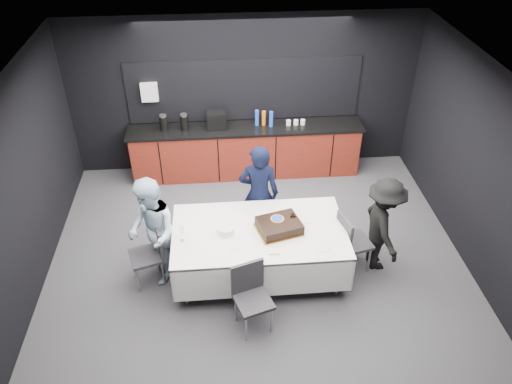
# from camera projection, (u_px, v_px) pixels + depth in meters

# --- Properties ---
(ground) EXTENTS (6.00, 6.00, 0.00)m
(ground) POSITION_uv_depth(u_px,v_px,m) (257.00, 253.00, 7.43)
(ground) COLOR #46464B
(ground) RESTS_ON ground
(room_shell) EXTENTS (6.04, 5.04, 2.82)m
(room_shell) POSITION_uv_depth(u_px,v_px,m) (257.00, 145.00, 6.34)
(room_shell) COLOR white
(room_shell) RESTS_ON ground
(kitchenette) EXTENTS (4.10, 0.64, 2.05)m
(kitchenette) POSITION_uv_depth(u_px,v_px,m) (245.00, 146.00, 8.90)
(kitchenette) COLOR maroon
(kitchenette) RESTS_ON ground
(party_table) EXTENTS (2.32, 1.32, 0.78)m
(party_table) POSITION_uv_depth(u_px,v_px,m) (259.00, 238.00, 6.73)
(party_table) COLOR #99999E
(party_table) RESTS_ON ground
(cake_assembly) EXTENTS (0.69, 0.61, 0.18)m
(cake_assembly) POSITION_uv_depth(u_px,v_px,m) (279.00, 226.00, 6.62)
(cake_assembly) COLOR gold
(cake_assembly) RESTS_ON party_table
(plate_stack) EXTENTS (0.22, 0.22, 0.10)m
(plate_stack) POSITION_uv_depth(u_px,v_px,m) (226.00, 230.00, 6.58)
(plate_stack) COLOR white
(plate_stack) RESTS_ON party_table
(loose_plate_near) EXTENTS (0.18, 0.18, 0.01)m
(loose_plate_near) POSITION_uv_depth(u_px,v_px,m) (234.00, 245.00, 6.40)
(loose_plate_near) COLOR white
(loose_plate_near) RESTS_ON party_table
(loose_plate_right_a) EXTENTS (0.20, 0.20, 0.01)m
(loose_plate_right_a) POSITION_uv_depth(u_px,v_px,m) (305.00, 219.00, 6.83)
(loose_plate_right_a) COLOR white
(loose_plate_right_a) RESTS_ON party_table
(loose_plate_right_b) EXTENTS (0.20, 0.20, 0.01)m
(loose_plate_right_b) POSITION_uv_depth(u_px,v_px,m) (323.00, 247.00, 6.38)
(loose_plate_right_b) COLOR white
(loose_plate_right_b) RESTS_ON party_table
(loose_plate_far) EXTENTS (0.18, 0.18, 0.01)m
(loose_plate_far) POSITION_uv_depth(u_px,v_px,m) (252.00, 211.00, 6.98)
(loose_plate_far) COLOR white
(loose_plate_far) RESTS_ON party_table
(fork_pile) EXTENTS (0.16, 0.10, 0.02)m
(fork_pile) POSITION_uv_depth(u_px,v_px,m) (274.00, 252.00, 6.29)
(fork_pile) COLOR white
(fork_pile) RESTS_ON party_table
(champagne_flute) EXTENTS (0.06, 0.06, 0.22)m
(champagne_flute) POSITION_uv_depth(u_px,v_px,m) (181.00, 231.00, 6.39)
(champagne_flute) COLOR white
(champagne_flute) RESTS_ON party_table
(chair_left) EXTENTS (0.52, 0.52, 0.92)m
(chair_left) POSITION_uv_depth(u_px,v_px,m) (151.00, 250.00, 6.70)
(chair_left) COLOR #2D2D32
(chair_left) RESTS_ON ground
(chair_right) EXTENTS (0.51, 0.51, 0.92)m
(chair_right) POSITION_uv_depth(u_px,v_px,m) (350.00, 239.00, 6.88)
(chair_right) COLOR #2D2D32
(chair_right) RESTS_ON ground
(chair_near) EXTENTS (0.53, 0.53, 0.92)m
(chair_near) POSITION_uv_depth(u_px,v_px,m) (251.00, 292.00, 6.08)
(chair_near) COLOR #2D2D32
(chair_near) RESTS_ON ground
(person_center) EXTENTS (0.63, 0.46, 1.61)m
(person_center) POSITION_uv_depth(u_px,v_px,m) (259.00, 194.00, 7.28)
(person_center) COLOR black
(person_center) RESTS_ON ground
(person_left) EXTENTS (0.81, 0.92, 1.59)m
(person_left) POSITION_uv_depth(u_px,v_px,m) (152.00, 232.00, 6.59)
(person_left) COLOR silver
(person_left) RESTS_ON ground
(person_right) EXTENTS (0.59, 0.96, 1.44)m
(person_right) POSITION_uv_depth(u_px,v_px,m) (383.00, 225.00, 6.83)
(person_right) COLOR black
(person_right) RESTS_ON ground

